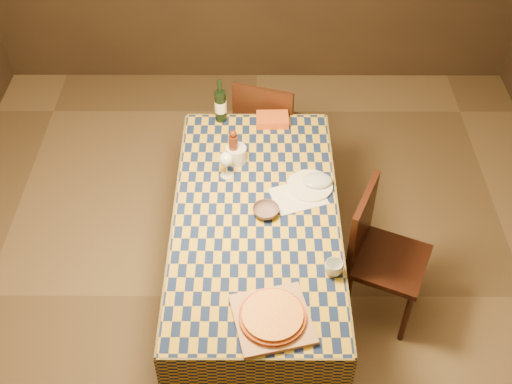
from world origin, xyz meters
TOP-DOWN VIEW (x-y plane):
  - room at (0.00, 0.00)m, footprint 5.00×5.10m
  - dining_table at (0.00, 0.00)m, footprint 0.94×1.84m
  - cutting_board at (0.08, -0.70)m, footprint 0.43×0.43m
  - pizza at (0.08, -0.70)m, footprint 0.35×0.35m
  - pepper_mill at (-0.14, 0.45)m, footprint 0.07×0.07m
  - bowl at (0.06, 0.01)m, footprint 0.17×0.17m
  - wine_glass at (-0.18, 0.32)m, footprint 0.09×0.09m
  - wine_bottle at (-0.23, 0.86)m, footprint 0.10×0.10m
  - deli_tub at (-0.12, 0.45)m, footprint 0.14×0.14m
  - takeout_container at (0.11, 0.83)m, footprint 0.21×0.15m
  - white_plate at (0.32, 0.23)m, footprint 0.35×0.35m
  - tumbler at (0.40, -0.41)m, footprint 0.12×0.12m
  - flour_patch at (0.24, 0.15)m, footprint 0.35×0.31m
  - flour_bag at (0.36, 0.25)m, footprint 0.21×0.18m
  - chair_far at (0.08, 1.09)m, footprint 0.53×0.53m
  - chair_right at (0.71, -0.04)m, footprint 0.56×0.56m

SIDE VIEW (x-z plane):
  - chair_far at x=0.08m, z-range 0.06..0.99m
  - chair_right at x=0.71m, z-range 0.06..0.99m
  - dining_table at x=0.00m, z-range 0.31..1.08m
  - flour_patch at x=0.24m, z-range 0.77..0.77m
  - white_plate at x=0.32m, z-range 0.77..0.79m
  - cutting_board at x=0.08m, z-range 0.77..0.79m
  - bowl at x=0.06m, z-range 0.77..0.82m
  - takeout_container at x=0.11m, z-range 0.77..0.82m
  - flour_bag at x=0.36m, z-range 0.77..0.82m
  - pizza at x=0.08m, z-range 0.79..0.82m
  - tumbler at x=0.40m, z-range 0.77..0.85m
  - deli_tub at x=-0.12m, z-range 0.77..0.87m
  - pepper_mill at x=-0.14m, z-range 0.76..1.00m
  - wine_bottle at x=-0.23m, z-range 0.73..1.04m
  - wine_glass at x=-0.18m, z-range 0.81..0.98m
  - room at x=0.00m, z-range 0.00..2.70m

